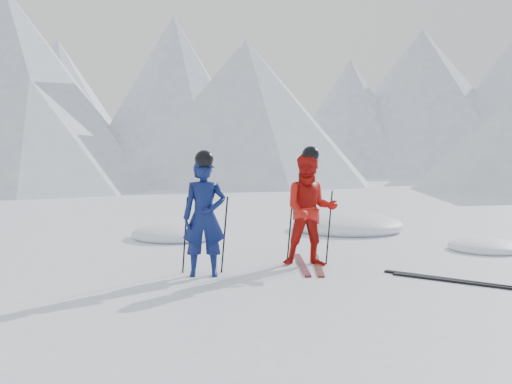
{
  "coord_description": "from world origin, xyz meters",
  "views": [
    {
      "loc": [
        -1.47,
        -8.03,
        1.63
      ],
      "look_at": [
        -1.95,
        0.5,
        1.1
      ],
      "focal_mm": 38.0,
      "sensor_mm": 36.0,
      "label": 1
    }
  ],
  "objects": [
    {
      "name": "ground",
      "position": [
        0.0,
        0.0,
        0.0
      ],
      "size": [
        160.0,
        160.0,
        0.0
      ],
      "primitive_type": "plane",
      "color": "white",
      "rests_on": "ground"
    },
    {
      "name": "mountain_range",
      "position": [
        5.71,
        35.31,
        6.72
      ],
      "size": [
        106.15,
        62.94,
        15.53
      ],
      "color": "#B2BCD1",
      "rests_on": "ground"
    },
    {
      "name": "skier_blue",
      "position": [
        -2.6,
        -0.64,
        0.82
      ],
      "size": [
        0.64,
        0.45,
        1.64
      ],
      "primitive_type": "imported",
      "rotation": [
        0.0,
        0.0,
        0.11
      ],
      "color": "#0C174C",
      "rests_on": "ground"
    },
    {
      "name": "skier_red",
      "position": [
        -1.11,
        0.16,
        0.85
      ],
      "size": [
        0.85,
        0.68,
        1.71
      ],
      "primitive_type": "imported",
      "rotation": [
        0.0,
        0.0,
        0.04
      ],
      "color": "#B5140E",
      "rests_on": "ground"
    },
    {
      "name": "pole_blue_left",
      "position": [
        -2.9,
        -0.49,
        0.55
      ],
      "size": [
        0.11,
        0.08,
        1.09
      ],
      "primitive_type": "cylinder",
      "rotation": [
        0.05,
        0.08,
        0.0
      ],
      "color": "black",
      "rests_on": "ground"
    },
    {
      "name": "pole_blue_right",
      "position": [
        -2.35,
        -0.39,
        0.55
      ],
      "size": [
        0.11,
        0.07,
        1.09
      ],
      "primitive_type": "cylinder",
      "rotation": [
        -0.04,
        0.08,
        0.0
      ],
      "color": "black",
      "rests_on": "ground"
    },
    {
      "name": "pole_red_left",
      "position": [
        -1.41,
        0.41,
        0.57
      ],
      "size": [
        0.12,
        0.09,
        1.14
      ],
      "primitive_type": "cylinder",
      "rotation": [
        0.06,
        0.08,
        0.0
      ],
      "color": "black",
      "rests_on": "ground"
    },
    {
      "name": "pole_red_right",
      "position": [
        -0.81,
        0.31,
        0.57
      ],
      "size": [
        0.12,
        0.08,
        1.14
      ],
      "primitive_type": "cylinder",
      "rotation": [
        -0.05,
        0.08,
        0.0
      ],
      "color": "black",
      "rests_on": "ground"
    },
    {
      "name": "ski_worn_left",
      "position": [
        -1.23,
        0.16,
        0.01
      ],
      "size": [
        0.21,
        1.7,
        0.03
      ],
      "primitive_type": "cube",
      "rotation": [
        0.0,
        0.0,
        0.07
      ],
      "color": "black",
      "rests_on": "ground"
    },
    {
      "name": "ski_worn_right",
      "position": [
        -0.99,
        0.16,
        0.01
      ],
      "size": [
        0.09,
        1.7,
        0.03
      ],
      "primitive_type": "cube",
      "rotation": [
        0.0,
        0.0,
        0.0
      ],
      "color": "black",
      "rests_on": "ground"
    },
    {
      "name": "ski_loose_a",
      "position": [
        0.67,
        -0.72,
        0.01
      ],
      "size": [
        1.47,
        1.0,
        0.03
      ],
      "primitive_type": "cube",
      "rotation": [
        0.0,
        0.0,
        0.99
      ],
      "color": "black",
      "rests_on": "ground"
    },
    {
      "name": "ski_loose_b",
      "position": [
        0.77,
        -0.87,
        0.01
      ],
      "size": [
        1.5,
        0.96,
        0.03
      ],
      "primitive_type": "cube",
      "rotation": [
        0.0,
        0.0,
        1.03
      ],
      "color": "black",
      "rests_on": "ground"
    },
    {
      "name": "snow_lumps",
      "position": [
        -0.69,
        3.35,
        0.0
      ],
      "size": [
        7.72,
        7.31,
        0.55
      ],
      "color": "white",
      "rests_on": "ground"
    }
  ]
}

